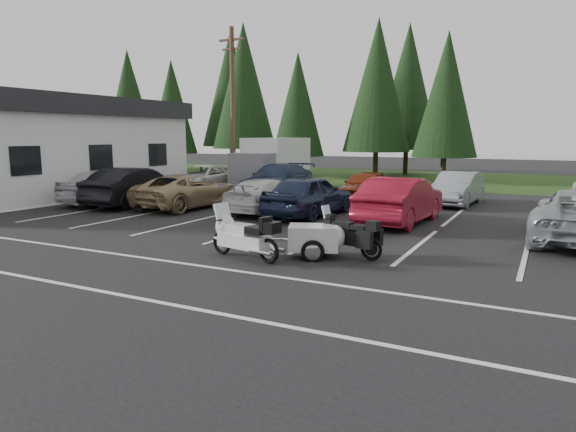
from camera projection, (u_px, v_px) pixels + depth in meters
The scene contains 28 objects.
ground at pixel (297, 242), 14.68m from camera, with size 120.00×120.00×0.00m, color black.
grass_strip at pixel (449, 179), 35.77m from camera, with size 80.00×16.00×0.01m, color #1F3511.
lake_water at pixel (531, 162), 61.19m from camera, with size 70.00×50.00×0.02m, color slate.
building at pixel (14, 147), 25.96m from camera, with size 10.60×15.60×4.90m, color white, non-canonical shape.
utility_pole at pixel (233, 106), 29.02m from camera, with size 1.60×0.26×9.00m.
box_truck at pixel (268, 164), 29.06m from camera, with size 2.40×5.60×2.90m, color silver, non-canonical shape.
stall_markings at pixel (325, 231), 16.44m from camera, with size 32.00×16.00×0.01m, color silver.
conifer_0 at pixel (129, 100), 46.15m from camera, with size 4.58×4.58×10.66m.
conifer_1 at pixel (172, 107), 42.42m from camera, with size 3.96×3.96×9.22m.
conifer_2 at pixel (244, 86), 40.88m from camera, with size 5.10×5.10×11.89m.
conifer_3 at pixel (298, 105), 37.42m from camera, with size 3.87×3.87×9.02m.
conifer_4 at pixel (377, 85), 36.06m from camera, with size 4.80×4.80×11.17m.
conifer_5 at pixel (446, 95), 32.79m from camera, with size 4.14×4.14×9.63m.
conifer_back_a at pixel (231, 89), 46.34m from camera, with size 5.28×5.28×12.30m.
conifer_back_b at pixel (408, 87), 39.61m from camera, with size 4.97×4.97×11.58m.
car_near_0 at pixel (107, 186), 22.93m from camera, with size 1.90×4.71×1.61m, color silver.
car_near_1 at pixel (135, 186), 22.36m from camera, with size 1.76×5.03×1.66m, color black.
car_near_2 at pixel (189, 191), 21.71m from camera, with size 2.37×5.14×1.43m, color #9E845B.
car_near_3 at pixel (268, 196), 20.29m from camera, with size 1.88×4.63×1.34m, color silver.
car_near_4 at pixel (309, 195), 19.39m from camera, with size 1.86×4.63×1.58m, color #18223C.
car_near_5 at pixel (401, 200), 17.72m from camera, with size 1.71×4.90×1.61m, color maroon.
car_far_0 at pixel (203, 179), 27.85m from camera, with size 2.39×5.17×1.44m, color silver.
car_far_1 at pixel (277, 180), 26.04m from camera, with size 2.24×5.52×1.60m, color #1C2B47.
car_far_2 at pixel (365, 186), 23.85m from camera, with size 1.68×4.19×1.43m, color maroon.
car_far_3 at pixel (457, 188), 22.56m from camera, with size 1.53×4.38×1.44m, color gray.
touring_motorcycle at pixel (244, 232), 12.57m from camera, with size 2.44×0.75×1.35m, color silver, non-canonical shape.
cargo_trailer at pixel (313, 241), 12.79m from camera, with size 1.77×1.00×0.82m, color silver, non-canonical shape.
adventure_motorcycle at pixel (348, 232), 12.79m from camera, with size 2.10×0.73×1.28m, color black, non-canonical shape.
Camera 1 is at (6.35, -12.92, 3.00)m, focal length 32.00 mm.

